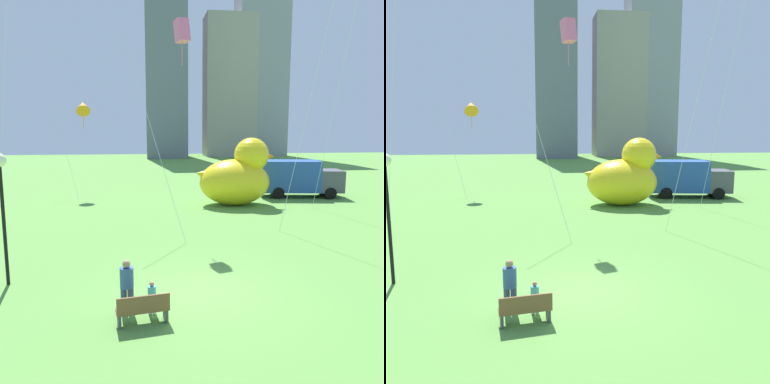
% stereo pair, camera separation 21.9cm
% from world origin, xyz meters
% --- Properties ---
extents(ground_plane, '(140.00, 140.00, 0.00)m').
position_xyz_m(ground_plane, '(0.00, 0.00, 0.00)').
color(ground_plane, '#5D9640').
extents(park_bench, '(1.52, 0.70, 0.90)m').
position_xyz_m(park_bench, '(-1.83, -2.00, 0.47)').
color(park_bench, brown).
rests_on(park_bench, ground).
extents(person_adult, '(0.40, 0.40, 1.62)m').
position_xyz_m(person_adult, '(-2.30, -1.21, 0.90)').
color(person_adult, '#38476B').
rests_on(person_adult, ground).
extents(person_child, '(0.24, 0.24, 1.00)m').
position_xyz_m(person_child, '(-1.58, -1.37, 0.55)').
color(person_child, silver).
rests_on(person_child, ground).
extents(giant_inflatable_duck, '(5.68, 3.65, 4.71)m').
position_xyz_m(giant_inflatable_duck, '(4.64, 14.99, 2.00)').
color(giant_inflatable_duck, yellow).
rests_on(giant_inflatable_duck, ground).
extents(lamppost, '(0.45, 0.45, 4.57)m').
position_xyz_m(lamppost, '(-6.53, 1.46, 3.45)').
color(lamppost, black).
rests_on(lamppost, ground).
extents(box_truck, '(6.56, 3.16, 2.85)m').
position_xyz_m(box_truck, '(10.11, 17.70, 1.45)').
color(box_truck, '#264CA5').
rests_on(box_truck, ground).
extents(city_skyline, '(26.10, 11.81, 39.46)m').
position_xyz_m(city_skyline, '(11.03, 63.60, 17.15)').
color(city_skyline, slate).
rests_on(city_skyline, ground).
extents(kite_orange, '(3.00, 3.17, 7.80)m').
position_xyz_m(kite_orange, '(-6.59, 20.70, 7.01)').
color(kite_orange, silver).
rests_on(kite_orange, ground).
extents(kite_pink, '(3.48, 3.49, 10.84)m').
position_xyz_m(kite_pink, '(0.21, 8.76, 10.17)').
color(kite_pink, silver).
rests_on(kite_pink, ground).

